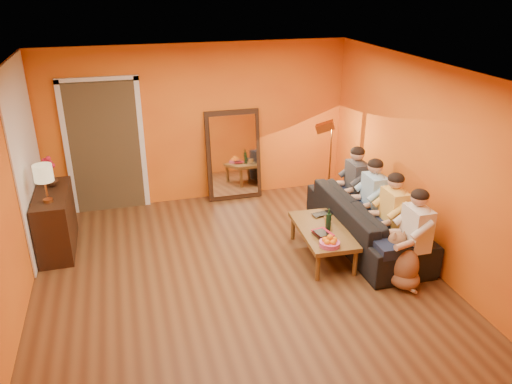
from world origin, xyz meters
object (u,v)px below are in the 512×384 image
object	(u,v)px
mirror_frame	(233,155)
person_mid_right	(373,200)
laptop	(325,215)
vase	(51,180)
dog	(403,260)
wine_bottle	(329,220)
sideboard	(56,221)
coffee_table	(322,242)
person_far_right	(356,185)
person_mid_left	(393,216)
tumbler	(328,220)
floor_lamp	(330,166)
sofa	(367,221)
person_far_left	(416,235)
table_lamp	(45,184)

from	to	relation	value
mirror_frame	person_mid_right	size ratio (longest dim) A/B	1.25
laptop	vase	bearing A→B (deg)	153.11
dog	wine_bottle	bearing A→B (deg)	119.91
sideboard	coffee_table	world-z (taller)	sideboard
sideboard	person_far_right	xyz separation A→B (m)	(4.37, -0.35, 0.18)
sideboard	person_far_right	bearing A→B (deg)	-4.56
person_mid_left	tumbler	bearing A→B (deg)	154.60
floor_lamp	laptop	size ratio (longest dim) A/B	4.27
mirror_frame	wine_bottle	distance (m)	2.46
mirror_frame	sofa	size ratio (longest dim) A/B	0.65
sideboard	laptop	distance (m)	3.76
person_mid_right	person_far_right	world-z (taller)	same
floor_lamp	laptop	xyz separation A→B (m)	(-0.54, -1.13, -0.29)
coffee_table	laptop	size ratio (longest dim) A/B	3.62
mirror_frame	person_far_left	bearing A→B (deg)	-62.83
sideboard	tumbler	bearing A→B (deg)	-16.74
table_lamp	laptop	distance (m)	3.76
dog	laptop	world-z (taller)	dog
mirror_frame	person_mid_left	bearing A→B (deg)	-58.00
laptop	tumbler	bearing A→B (deg)	-114.74
person_far_left	person_mid_right	xyz separation A→B (m)	(0.00, 1.10, 0.00)
sideboard	person_mid_right	xyz separation A→B (m)	(4.37, -0.90, 0.18)
mirror_frame	table_lamp	size ratio (longest dim) A/B	2.98
person_mid_left	laptop	xyz separation A→B (m)	(-0.71, 0.59, -0.18)
mirror_frame	vase	xyz separation A→B (m)	(-2.79, -0.83, 0.18)
tumbler	laptop	bearing A→B (deg)	75.38
sideboard	person_mid_right	size ratio (longest dim) A/B	0.97
dog	mirror_frame	bearing A→B (deg)	105.81
sofa	person_mid_left	distance (m)	0.54
table_lamp	floor_lamp	size ratio (longest dim) A/B	0.35
tumbler	person_far_left	bearing A→B (deg)	-49.98
person_mid_left	laptop	bearing A→B (deg)	139.97
mirror_frame	person_far_right	size ratio (longest dim) A/B	1.25
mirror_frame	person_far_left	world-z (taller)	mirror_frame
sofa	floor_lamp	size ratio (longest dim) A/B	1.62
mirror_frame	floor_lamp	bearing A→B (deg)	-29.84
coffee_table	person_far_left	world-z (taller)	person_far_left
sideboard	person_mid_right	distance (m)	4.47
table_lamp	person_far_left	world-z (taller)	table_lamp
coffee_table	vase	xyz separation A→B (m)	(-3.48, 1.45, 0.73)
person_mid_left	wine_bottle	distance (m)	0.86
sofa	person_mid_right	bearing A→B (deg)	-52.43
sideboard	person_far_left	distance (m)	4.81
person_far_left	vase	size ratio (longest dim) A/B	6.43
person_mid_right	person_far_right	bearing A→B (deg)	90.00
floor_lamp	wine_bottle	xyz separation A→B (m)	(-0.67, -1.53, -0.14)
sofa	dog	size ratio (longest dim) A/B	3.40
person_mid_right	vase	xyz separation A→B (m)	(-4.37, 1.15, 0.33)
table_lamp	laptop	size ratio (longest dim) A/B	1.51
mirror_frame	wine_bottle	bearing A→B (deg)	-72.36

